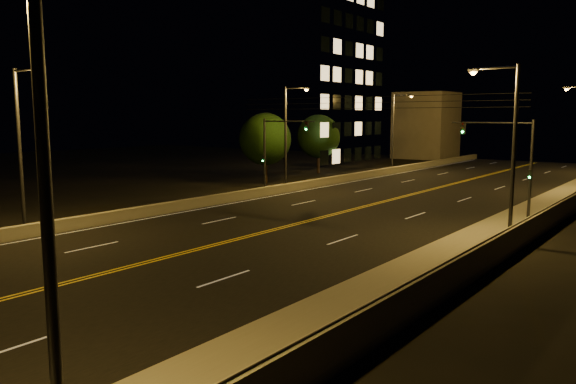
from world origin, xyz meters
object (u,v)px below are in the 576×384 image
Objects in this scene: streetlight_6 at (395,127)px; building_tower at (272,68)px; traffic_signal_left at (274,147)px; tree_1 at (319,136)px; streetlight_0 at (36,200)px; tree_0 at (265,139)px; streetlight_5 at (288,131)px; streetlight_1 at (509,142)px; traffic_signal_right at (514,158)px; streetlight_4 at (22,140)px.

building_tower is (-15.96, -2.83, 7.31)m from streetlight_6.
tree_1 is (-7.25, 17.15, 0.25)m from traffic_signal_left.
tree_0 is at bearing 125.13° from streetlight_0.
streetlight_6 is at bearing 90.00° from streetlight_5.
traffic_signal_left is 28.42m from building_tower.
tree_1 is at bearing -132.46° from streetlight_6.
building_tower is at bearing 143.41° from streetlight_1.
streetlight_0 is at bearing -90.00° from streetlight_1.
streetlight_0 is 59.11m from streetlight_6.
streetlight_5 reaches higher than tree_1.
streetlight_0 is at bearing -54.41° from building_tower.
building_tower reaches higher than traffic_signal_left.
tree_1 is at bearing 112.91° from traffic_signal_left.
tree_1 is (9.81, -3.89, -8.32)m from building_tower.
streetlight_1 is at bearing -25.88° from tree_0.
streetlight_5 is 20.49m from streetlight_6.
streetlight_6 is 31.13m from traffic_signal_right.
streetlight_1 is at bearing -25.21° from streetlight_5.
streetlight_4 is 28.44m from traffic_signal_right.
tree_1 is (-6.15, -6.72, -1.01)m from streetlight_6.
streetlight_4 is at bearing -80.67° from tree_1.
streetlight_1 is (0.00, 24.50, 0.00)m from streetlight_0.
tree_0 is (-5.84, 5.98, 0.33)m from traffic_signal_left.
streetlight_0 and streetlight_6 have the same top height.
streetlight_0 reaches higher than tree_0.
traffic_signal_right is at bearing 92.76° from streetlight_0.
building_tower is 20.52m from tree_0.
streetlight_1 is 1.00× the size of streetlight_5.
streetlight_5 reaches higher than tree_0.
building_tower is at bearing -169.96° from streetlight_6.
building_tower reaches higher than traffic_signal_right.
traffic_signal_right is 31.22m from tree_1.
streetlight_4 is 0.34× the size of building_tower.
streetlight_6 is 18.53m from tree_0.
building_tower is 3.86× the size of tree_0.
tree_1 is (-6.15, 13.78, -1.01)m from streetlight_5.
building_tower reaches higher than streetlight_0.
traffic_signal_left is at bearing -87.36° from streetlight_6.
streetlight_4 is 23.63m from streetlight_5.
traffic_signal_left is at bearing -71.93° from streetlight_5.
streetlight_0 is at bearing -56.92° from traffic_signal_left.
tree_0 is at bearing 166.37° from traffic_signal_right.
streetlight_1 is 0.34× the size of building_tower.
streetlight_5 is at bearing 121.79° from streetlight_0.
streetlight_1 is at bearing -18.27° from traffic_signal_left.
building_tower reaches higher than streetlight_1.
traffic_signal_left is 0.94× the size of tree_1.
streetlight_6 is 1.44× the size of traffic_signal_left.
traffic_signal_right is at bearing -50.14° from streetlight_6.
traffic_signal_left is at bearing 180.00° from traffic_signal_right.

